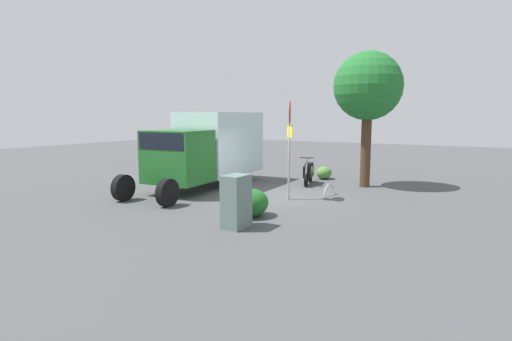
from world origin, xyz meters
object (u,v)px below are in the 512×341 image
object	(u,v)px
box_truck_near	(208,146)
utility_cabinet	(236,202)
bike_rack_hoop	(329,195)
motorcycle	(309,172)
stop_sign	(290,134)
street_tree	(368,87)

from	to	relation	value
box_truck_near	utility_cabinet	distance (m)	6.47
bike_rack_hoop	motorcycle	bearing A→B (deg)	-139.90
bike_rack_hoop	stop_sign	bearing A→B (deg)	-32.36
motorcycle	bike_rack_hoop	size ratio (longest dim) A/B	2.09
bike_rack_hoop	utility_cabinet	bearing A→B (deg)	-5.97
box_truck_near	stop_sign	size ratio (longest dim) A/B	2.08
bike_rack_hoop	street_tree	bearing A→B (deg)	165.46
stop_sign	utility_cabinet	world-z (taller)	stop_sign
box_truck_near	street_tree	size ratio (longest dim) A/B	1.30
stop_sign	bike_rack_hoop	bearing A→B (deg)	147.64
stop_sign	street_tree	bearing A→B (deg)	158.26
motorcycle	street_tree	world-z (taller)	street_tree
box_truck_near	motorcycle	distance (m)	4.35
utility_cabinet	bike_rack_hoop	world-z (taller)	utility_cabinet
motorcycle	utility_cabinet	distance (m)	7.34
box_truck_near	stop_sign	bearing A→B (deg)	76.73
motorcycle	street_tree	bearing A→B (deg)	89.59
stop_sign	motorcycle	bearing A→B (deg)	-168.65
utility_cabinet	street_tree	bearing A→B (deg)	171.30
street_tree	bike_rack_hoop	bearing A→B (deg)	-14.54
box_truck_near	street_tree	xyz separation A→B (m)	(-3.13, 5.55, 2.34)
street_tree	utility_cabinet	bearing A→B (deg)	-8.70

